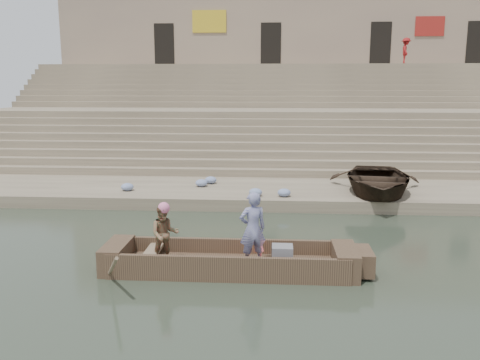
# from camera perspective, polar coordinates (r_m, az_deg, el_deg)

# --- Properties ---
(ground) EXTENTS (120.00, 120.00, 0.00)m
(ground) POSITION_cam_1_polar(r_m,az_deg,el_deg) (10.85, 12.86, -11.84)
(ground) COLOR #2A3427
(ground) RESTS_ON ground
(lower_landing) EXTENTS (32.00, 4.00, 0.40)m
(lower_landing) POSITION_cam_1_polar(r_m,az_deg,el_deg) (18.39, 9.10, -1.57)
(lower_landing) COLOR gray
(lower_landing) RESTS_ON ground
(mid_landing) EXTENTS (32.00, 3.00, 2.80)m
(mid_landing) POSITION_cam_1_polar(r_m,az_deg,el_deg) (25.58, 7.71, 4.72)
(mid_landing) COLOR gray
(mid_landing) RESTS_ON ground
(upper_landing) EXTENTS (32.00, 3.00, 5.20)m
(upper_landing) POSITION_cam_1_polar(r_m,az_deg,el_deg) (32.46, 6.96, 8.19)
(upper_landing) COLOR gray
(upper_landing) RESTS_ON ground
(ghat_steps) EXTENTS (32.00, 11.00, 5.20)m
(ghat_steps) POSITION_cam_1_polar(r_m,az_deg,el_deg) (27.22, 7.50, 5.95)
(ghat_steps) COLOR gray
(ghat_steps) RESTS_ON ground
(building_wall) EXTENTS (32.00, 5.07, 11.20)m
(building_wall) POSITION_cam_1_polar(r_m,az_deg,el_deg) (36.44, 6.75, 13.22)
(building_wall) COLOR #9F866C
(building_wall) RESTS_ON ground
(main_rowboat) EXTENTS (5.00, 1.30, 0.22)m
(main_rowboat) POSITION_cam_1_polar(r_m,az_deg,el_deg) (11.45, -1.21, -9.73)
(main_rowboat) COLOR brown
(main_rowboat) RESTS_ON ground
(rowboat_trim) EXTENTS (6.04, 2.63, 1.98)m
(rowboat_trim) POSITION_cam_1_polar(r_m,az_deg,el_deg) (11.35, -0.14, -8.84)
(rowboat_trim) COLOR brown
(rowboat_trim) RESTS_ON ground
(standing_man) EXTENTS (0.69, 0.57, 1.63)m
(standing_man) POSITION_cam_1_polar(r_m,az_deg,el_deg) (10.98, 1.44, -5.54)
(standing_man) COLOR navy
(standing_man) RESTS_ON main_rowboat
(rowing_man) EXTENTS (0.75, 0.65, 1.31)m
(rowing_man) POSITION_cam_1_polar(r_m,az_deg,el_deg) (11.29, -8.50, -6.07)
(rowing_man) COLOR #287A48
(rowing_man) RESTS_ON main_rowboat
(television) EXTENTS (0.46, 0.42, 0.40)m
(television) POSITION_cam_1_polar(r_m,az_deg,el_deg) (11.30, 4.73, -8.37)
(television) COLOR slate
(television) RESTS_ON main_rowboat
(beached_rowboat) EXTENTS (3.76, 4.88, 0.94)m
(beached_rowboat) POSITION_cam_1_polar(r_m,az_deg,el_deg) (17.95, 15.19, 0.05)
(beached_rowboat) COLOR #2D2116
(beached_rowboat) RESTS_ON lower_landing
(pedestrian) EXTENTS (0.74, 1.07, 1.52)m
(pedestrian) POSITION_cam_1_polar(r_m,az_deg,el_deg) (32.46, 18.20, 13.67)
(pedestrian) COLOR maroon
(pedestrian) RESTS_ON upper_landing
(cloth_bundles) EXTENTS (5.92, 2.46, 0.26)m
(cloth_bundles) POSITION_cam_1_polar(r_m,az_deg,el_deg) (17.81, -2.89, -0.76)
(cloth_bundles) COLOR #3F5999
(cloth_bundles) RESTS_ON lower_landing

